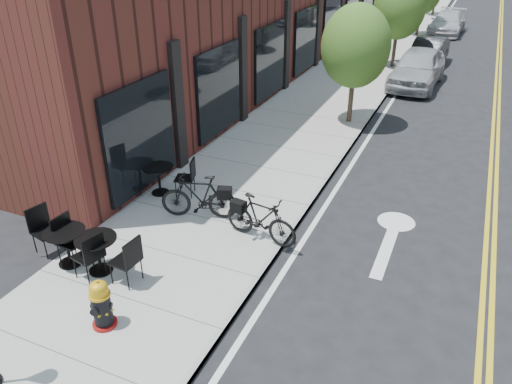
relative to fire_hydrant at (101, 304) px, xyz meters
The scene contains 13 objects.
ground 2.94m from the fire_hydrant, 49.57° to the left, with size 120.00×120.00×0.00m, color black.
sidewalk_near 12.21m from the fire_hydrant, 90.60° to the left, with size 4.00×70.00×0.12m, color #9E9B93.
tree_near_a 11.45m from the fire_hydrant, 83.52° to the left, with size 2.20×2.20×3.81m.
tree_near_b 19.36m from the fire_hydrant, 86.21° to the left, with size 2.30×2.30×3.98m.
fire_hydrant is the anchor object (origin of this frame).
bicycle_left 3.70m from the fire_hydrant, 93.95° to the left, with size 0.49×1.75×1.05m, color black.
bicycle_right 3.67m from the fire_hydrant, 68.04° to the left, with size 0.48×1.70×1.02m, color black.
bistro_set_a 1.55m from the fire_hydrant, 131.40° to the left, with size 1.84×0.84×0.98m.
bistro_set_b 2.05m from the fire_hydrant, 147.37° to the left, with size 1.87×0.95×0.99m.
bistro_set_c 4.63m from the fire_hydrant, 111.91° to the left, with size 1.78×0.95×0.94m.
parked_car_a 16.96m from the fire_hydrant, 80.91° to the left, with size 1.82×4.52×1.54m, color #A3A6AB.
parked_car_b 20.54m from the fire_hydrant, 82.52° to the left, with size 1.34×3.86×1.27m, color black.
parked_car_c 29.02m from the fire_hydrant, 84.50° to the left, with size 1.84×4.53×1.31m, color #BBBBC0.
Camera 1 is at (2.98, -6.93, 6.07)m, focal length 35.00 mm.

